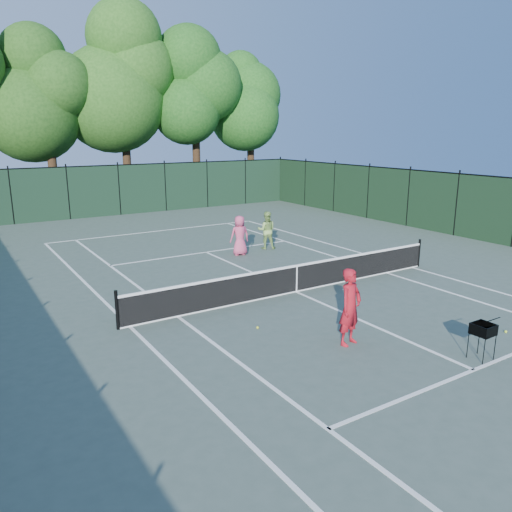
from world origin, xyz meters
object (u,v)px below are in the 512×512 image
loose_ball_near_cart (506,332)px  coach (350,307)px  player_green (267,230)px  ball_hopper (483,330)px  loose_ball_midcourt (258,328)px  player_pink (240,235)px

loose_ball_near_cart → coach: bearing=156.6°
coach → player_green: coach is taller
coach → loose_ball_near_cart: (3.86, -1.67, -0.91)m
ball_hopper → loose_ball_near_cart: bearing=13.9°
ball_hopper → player_green: bearing=78.2°
coach → loose_ball_midcourt: bearing=110.1°
loose_ball_near_cart → loose_ball_midcourt: bearing=145.2°
player_green → loose_ball_midcourt: bearing=87.2°
ball_hopper → loose_ball_near_cart: size_ratio=12.47×
ball_hopper → loose_ball_near_cart: ball_hopper is taller
player_pink → loose_ball_near_cart: 10.94m
coach → player_green: (3.90, 9.49, -0.12)m
loose_ball_near_cart → loose_ball_midcourt: size_ratio=1.00×
coach → loose_ball_near_cart: bearing=-38.1°
ball_hopper → loose_ball_near_cart: (1.91, 0.56, -0.68)m
player_green → ball_hopper: bearing=112.8°
coach → loose_ball_midcourt: coach is taller
player_pink → loose_ball_near_cart: (1.54, -10.80, -0.79)m
player_green → ball_hopper: size_ratio=1.94×
coach → player_pink: coach is taller
player_pink → player_green: 1.61m
player_green → loose_ball_midcourt: 9.21m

